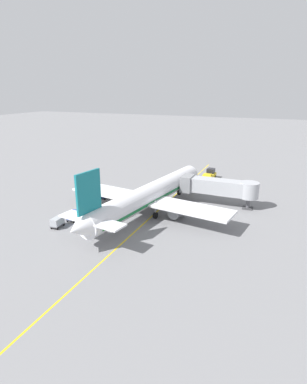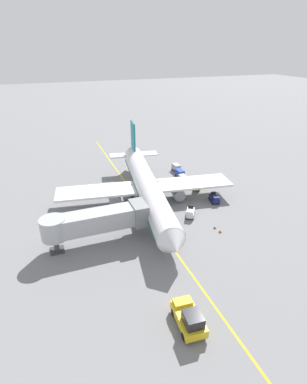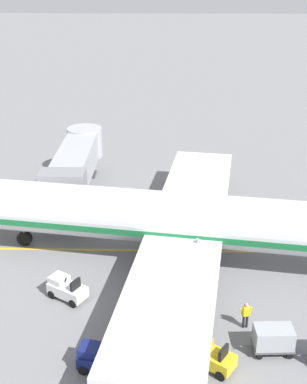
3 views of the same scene
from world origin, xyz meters
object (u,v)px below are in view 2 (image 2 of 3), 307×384
baggage_cart_third_in_train (176,167)px  baggage_tug_lead (190,213)px  jet_bridge (96,221)px  baggage_cart_front (183,179)px  parked_airliner (147,186)px  pushback_tractor (189,318)px  ground_crew_wing_walker (176,182)px  baggage_tug_spare (197,186)px  baggage_cart_second_in_train (180,173)px  safety_cone_nose_right (215,226)px  safety_cone_nose_left (220,231)px  baggage_tug_trailing (214,198)px

baggage_cart_third_in_train → baggage_tug_lead: bearing=72.1°
jet_bridge → baggage_cart_front: jet_bridge is taller
parked_airliner → pushback_tractor: bearing=79.4°
jet_bridge → ground_crew_wing_walker: jet_bridge is taller
jet_bridge → baggage_tug_spare: bearing=-153.8°
baggage_cart_second_in_train → ground_crew_wing_walker: ground_crew_wing_walker is taller
baggage_cart_front → safety_cone_nose_right: (2.72, 16.42, -0.66)m
baggage_cart_third_in_train → safety_cone_nose_left: baggage_cart_third_in_train is taller
ground_crew_wing_walker → baggage_cart_second_in_train: bearing=-122.4°
ground_crew_wing_walker → safety_cone_nose_left: 16.47m
jet_bridge → baggage_tug_spare: 23.38m
parked_airliner → baggage_tug_spare: parked_airliner is taller
pushback_tractor → baggage_cart_second_in_train: (-14.85, -33.58, -0.15)m
pushback_tractor → baggage_cart_front: size_ratio=1.55×
baggage_cart_second_in_train → safety_cone_nose_right: baggage_cart_second_in_train is taller
baggage_tug_spare → safety_cone_nose_right: (3.87, 12.90, -0.42)m
safety_cone_nose_left → baggage_cart_second_in_train: bearing=-98.8°
baggage_cart_front → baggage_cart_third_in_train: same height
parked_airliner → ground_crew_wing_walker: size_ratio=22.06×
parked_airliner → baggage_tug_spare: (-10.62, -1.61, -2.47)m
baggage_tug_trailing → baggage_tug_spare: size_ratio=0.98×
baggage_cart_second_in_train → baggage_tug_lead: bearing=70.8°
parked_airliner → baggage_tug_lead: (-4.85, 6.95, -2.47)m
baggage_cart_second_in_train → safety_cone_nose_right: size_ratio=4.97×
jet_bridge → ground_crew_wing_walker: size_ratio=8.36×
baggage_tug_spare → safety_cone_nose_left: size_ratio=4.65×
baggage_cart_second_in_train → ground_crew_wing_walker: size_ratio=1.73×
jet_bridge → baggage_cart_third_in_train: size_ratio=4.82×
baggage_cart_front → baggage_cart_third_in_train: bearing=-101.8°
safety_cone_nose_right → baggage_cart_front: bearing=-99.4°
baggage_tug_spare → baggage_tug_lead: bearing=56.0°
baggage_tug_trailing → safety_cone_nose_left: (4.08, 8.45, -0.42)m
baggage_cart_front → baggage_cart_third_in_train: size_ratio=1.00×
baggage_tug_trailing → safety_cone_nose_right: bearing=59.6°
parked_airliner → baggage_cart_front: parked_airliner is taller
baggage_tug_lead → baggage_cart_third_in_train: size_ratio=0.94×
baggage_cart_second_in_train → baggage_tug_spare: bearing=94.5°
baggage_cart_second_in_train → ground_crew_wing_walker: 4.94m
parked_airliner → baggage_cart_third_in_train: parked_airliner is taller
baggage_tug_trailing → baggage_tug_lead: bearing=25.3°
baggage_tug_trailing → jet_bridge: bearing=12.2°
baggage_cart_second_in_train → safety_cone_nose_left: size_ratio=4.97×
pushback_tractor → baggage_cart_second_in_train: bearing=-113.9°
ground_crew_wing_walker → safety_cone_nose_left: ground_crew_wing_walker is taller
baggage_tug_spare → baggage_cart_third_in_train: 9.65m
baggage_cart_front → safety_cone_nose_right: baggage_cart_front is taller
baggage_tug_trailing → safety_cone_nose_left: baggage_tug_trailing is taller
parked_airliner → baggage_tug_lead: parked_airliner is taller
baggage_tug_spare → baggage_cart_front: bearing=-72.0°
baggage_tug_spare → ground_crew_wing_walker: 3.94m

